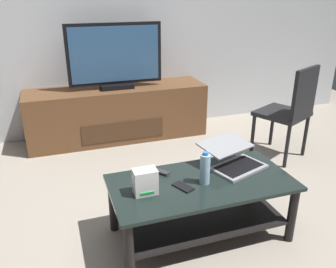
{
  "coord_description": "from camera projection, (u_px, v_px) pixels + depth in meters",
  "views": [
    {
      "loc": [
        -0.75,
        -1.82,
        1.61
      ],
      "look_at": [
        0.04,
        0.52,
        0.58
      ],
      "focal_mm": 37.48,
      "sensor_mm": 36.0,
      "label": 1
    }
  ],
  "objects": [
    {
      "name": "dining_chair",
      "position": [
        291.0,
        109.0,
        3.41
      ],
      "size": [
        0.59,
        0.59,
        0.95
      ],
      "color": "black",
      "rests_on": "ground"
    },
    {
      "name": "ground_plane",
      "position": [
        186.0,
        239.0,
        2.43
      ],
      "size": [
        7.68,
        7.68,
        0.0
      ],
      "primitive_type": "plane",
      "color": "#9E9384"
    },
    {
      "name": "back_wall",
      "position": [
        113.0,
        9.0,
        3.88
      ],
      "size": [
        6.4,
        0.12,
        2.8
      ],
      "primitive_type": "cube",
      "color": "silver",
      "rests_on": "ground"
    },
    {
      "name": "cell_phone",
      "position": [
        183.0,
        187.0,
        2.24
      ],
      "size": [
        0.12,
        0.16,
        0.01
      ],
      "primitive_type": "cube",
      "rotation": [
        0.0,
        0.0,
        0.43
      ],
      "color": "black",
      "rests_on": "coffee_table"
    },
    {
      "name": "laptop",
      "position": [
        233.0,
        158.0,
        2.5
      ],
      "size": [
        0.47,
        0.48,
        0.16
      ],
      "color": "gray",
      "rests_on": "coffee_table"
    },
    {
      "name": "water_bottle_near",
      "position": [
        205.0,
        169.0,
        2.26
      ],
      "size": [
        0.07,
        0.07,
        0.22
      ],
      "color": "#99C6E5",
      "rests_on": "coffee_table"
    },
    {
      "name": "media_cabinet",
      "position": [
        118.0,
        113.0,
        4.0
      ],
      "size": [
        1.99,
        0.53,
        0.6
      ],
      "color": "brown",
      "rests_on": "ground"
    },
    {
      "name": "coffee_table",
      "position": [
        201.0,
        198.0,
        2.37
      ],
      "size": [
        1.21,
        0.6,
        0.43
      ],
      "color": "black",
      "rests_on": "ground"
    },
    {
      "name": "television",
      "position": [
        115.0,
        58.0,
        3.73
      ],
      "size": [
        1.02,
        0.2,
        0.69
      ],
      "color": "black",
      "rests_on": "media_cabinet"
    },
    {
      "name": "router_box",
      "position": [
        145.0,
        181.0,
        2.15
      ],
      "size": [
        0.15,
        0.1,
        0.16
      ],
      "color": "white",
      "rests_on": "coffee_table"
    },
    {
      "name": "tv_remote",
      "position": [
        159.0,
        171.0,
        2.42
      ],
      "size": [
        0.13,
        0.15,
        0.02
      ],
      "primitive_type": "cube",
      "rotation": [
        0.0,
        0.0,
        0.67
      ],
      "color": "#2D2D30",
      "rests_on": "coffee_table"
    }
  ]
}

